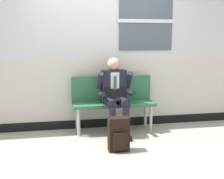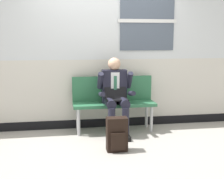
# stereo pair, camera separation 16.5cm
# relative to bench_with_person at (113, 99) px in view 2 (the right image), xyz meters

# --- Properties ---
(ground_plane) EXTENTS (18.00, 18.00, 0.00)m
(ground_plane) POSITION_rel_bench_with_person_xyz_m (-0.14, -0.47, -0.55)
(ground_plane) COLOR #9E9991
(station_wall) EXTENTS (6.99, 0.17, 3.17)m
(station_wall) POSITION_rel_bench_with_person_xyz_m (-0.14, 0.28, 1.03)
(station_wall) COLOR silver
(station_wall) RESTS_ON ground
(bench_with_person) EXTENTS (1.37, 0.42, 0.91)m
(bench_with_person) POSITION_rel_bench_with_person_xyz_m (0.00, 0.00, 0.00)
(bench_with_person) COLOR #2D6B47
(bench_with_person) RESTS_ON ground
(person_seated) EXTENTS (0.57, 0.70, 1.24)m
(person_seated) POSITION_rel_bench_with_person_xyz_m (0.00, -0.20, 0.12)
(person_seated) COLOR #1E1E2D
(person_seated) RESTS_ON ground
(backpack) EXTENTS (0.29, 0.20, 0.48)m
(backpack) POSITION_rel_bench_with_person_xyz_m (-0.12, -1.00, -0.31)
(backpack) COLOR black
(backpack) RESTS_ON ground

